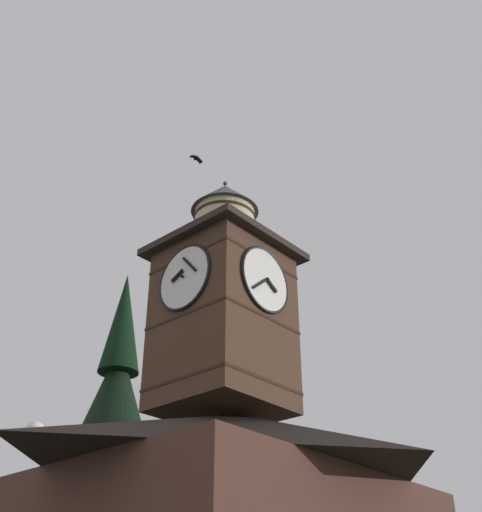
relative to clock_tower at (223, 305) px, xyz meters
name	(u,v)px	position (x,y,z in m)	size (l,w,h in m)	color
clock_tower	(223,305)	(0.00, 0.00, 0.00)	(4.29, 4.29, 8.87)	#4C3323
pine_tree_behind	(106,493)	(-1.41, -7.22, -4.94)	(5.32, 5.32, 15.65)	#473323
moon	(35,431)	(-15.83, -36.96, 5.89)	(1.70, 1.70, 1.70)	silver
flying_bird_high	(196,158)	(-0.29, -1.95, 7.49)	(0.62, 0.26, 0.15)	black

